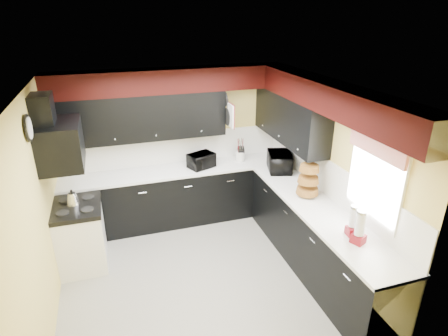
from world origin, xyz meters
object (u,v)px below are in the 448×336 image
utensil_crock (240,156)px  knife_block (241,154)px  toaster_oven (202,160)px  microwave (280,162)px  kettle (73,198)px

utensil_crock → knife_block: 0.05m
toaster_oven → utensil_crock: (0.69, 0.07, -0.03)m
microwave → utensil_crock: microwave is taller
toaster_oven → utensil_crock: size_ratio=2.42×
toaster_oven → utensil_crock: 0.69m
toaster_oven → knife_block: (0.71, 0.10, -0.00)m
toaster_oven → utensil_crock: bearing=-16.5°
utensil_crock → kettle: (-2.61, -0.70, -0.03)m
knife_block → toaster_oven: bearing=-159.1°
toaster_oven → utensil_crock: toaster_oven is taller
utensil_crock → knife_block: knife_block is taller
toaster_oven → knife_block: bearing=-14.0°
knife_block → kettle: 2.73m
knife_block → kettle: (-2.63, -0.74, -0.06)m
toaster_oven → microwave: microwave is taller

